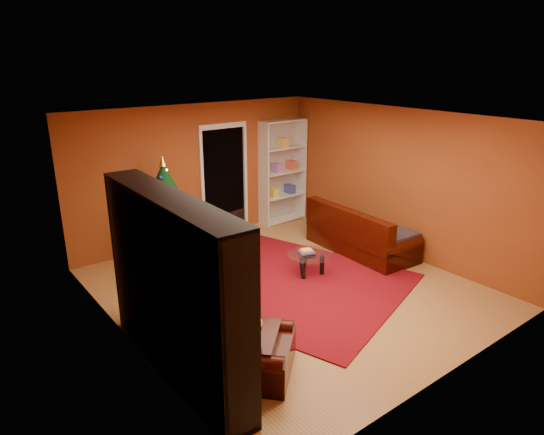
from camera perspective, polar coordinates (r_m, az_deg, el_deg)
floor at (r=7.62m, az=1.85°, el=-8.46°), size 5.00×5.50×0.05m
ceiling at (r=6.83m, az=2.09°, el=11.75°), size 5.00×5.50×0.05m
wall_back at (r=9.34m, az=-8.95°, el=5.16°), size 5.00×0.05×2.60m
wall_left at (r=5.93m, az=-17.29°, el=-3.46°), size 0.05×5.50×2.60m
wall_right at (r=8.87m, az=14.70°, el=4.06°), size 0.05×5.50×2.60m
doorway at (r=9.66m, az=-5.62°, el=4.21°), size 1.06×0.60×2.16m
rug at (r=7.75m, az=1.68°, el=-7.66°), size 3.95×4.26×0.02m
media_unit at (r=5.43m, az=-11.47°, el=-8.04°), size 0.46×2.72×2.08m
christmas_tree at (r=8.50m, az=-12.36°, el=0.82°), size 1.11×1.11×1.86m
gift_box_teal at (r=7.95m, az=-14.67°, el=-6.54°), size 0.33×0.33×0.29m
gift_box_green at (r=8.87m, az=-7.80°, el=-3.53°), size 0.29×0.29×0.24m
gift_box_red at (r=9.28m, az=-11.11°, el=-2.70°), size 0.29×0.29×0.24m
white_bookshelf at (r=10.28m, az=1.26°, el=5.39°), size 1.04×0.38×2.23m
armchair at (r=5.62m, az=-2.52°, el=-14.28°), size 1.42×1.42×0.79m
dog at (r=5.57m, az=-2.95°, el=-12.30°), size 0.50×0.49×0.26m
sofa at (r=8.95m, az=10.55°, el=-1.26°), size 1.02×2.10×0.88m
coffee_table at (r=7.97m, az=4.45°, el=-5.47°), size 0.92×0.92×0.46m
acrylic_chair at (r=8.17m, az=-3.45°, el=-3.05°), size 0.49×0.53×0.86m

